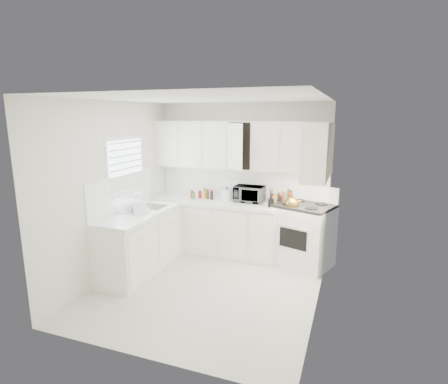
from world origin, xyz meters
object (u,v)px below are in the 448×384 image
at_px(tea_kettle, 292,203).
at_px(utensil_crock, 271,197).
at_px(dish_rack, 133,206).
at_px(stove, 304,227).
at_px(microwave, 249,192).
at_px(rice_cooker, 227,193).

height_order(tea_kettle, utensil_crock, utensil_crock).
bearing_deg(dish_rack, stove, 30.32).
bearing_deg(stove, dish_rack, -135.46).
xyz_separation_m(stove, microwave, (-0.95, 0.15, 0.47)).
bearing_deg(dish_rack, microwave, 46.75).
bearing_deg(dish_rack, tea_kettle, 28.74).
relative_size(tea_kettle, dish_rack, 0.70).
xyz_separation_m(microwave, utensil_crock, (0.43, -0.23, -0.00)).
height_order(rice_cooker, utensil_crock, utensil_crock).
bearing_deg(rice_cooker, dish_rack, -129.01).
relative_size(tea_kettle, utensil_crock, 0.85).
height_order(microwave, dish_rack, microwave).
relative_size(microwave, utensil_crock, 1.52).
bearing_deg(utensil_crock, microwave, 151.30).
bearing_deg(rice_cooker, tea_kettle, -14.57).
xyz_separation_m(utensil_crock, dish_rack, (-1.88, -1.07, -0.05)).
bearing_deg(tea_kettle, stove, 43.07).
height_order(stove, rice_cooker, stove).
height_order(stove, utensil_crock, stove).
bearing_deg(microwave, utensil_crock, -27.69).
xyz_separation_m(tea_kettle, microwave, (-0.77, 0.31, 0.05)).
distance_m(stove, dish_rack, 2.69).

